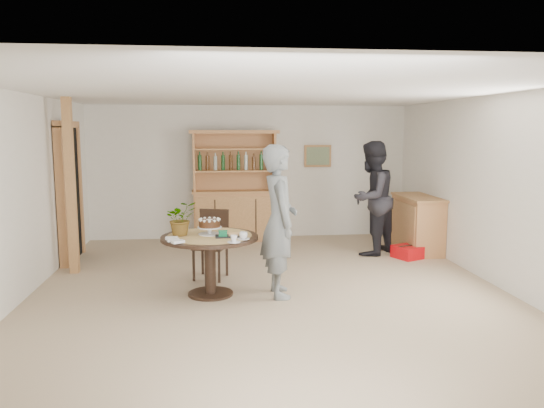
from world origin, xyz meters
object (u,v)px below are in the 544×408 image
at_px(hutch, 235,203).
at_px(dining_table, 210,248).
at_px(dining_chair, 212,239).
at_px(teen_boy, 279,221).
at_px(adult_person, 371,198).
at_px(sideboard, 417,223).
at_px(red_suitcase, 413,251).

xyz_separation_m(hutch, dining_table, (-0.45, -3.31, -0.08)).
relative_size(dining_chair, teen_boy, 0.50).
bearing_deg(adult_person, dining_table, -7.57).
xyz_separation_m(sideboard, adult_person, (-0.86, -0.14, 0.46)).
distance_m(hutch, red_suitcase, 3.32).
height_order(hutch, teen_boy, hutch).
relative_size(teen_boy, red_suitcase, 2.63).
distance_m(sideboard, teen_boy, 3.44).
height_order(sideboard, teen_boy, teen_boy).
xyz_separation_m(teen_boy, adult_person, (1.78, 2.02, -0.00)).
bearing_deg(dining_table, sideboard, 30.63).
bearing_deg(teen_boy, adult_person, -45.01).
bearing_deg(hutch, adult_person, -32.37).
height_order(dining_chair, red_suitcase, dining_chair).
height_order(dining_table, dining_chair, dining_chair).
bearing_deg(dining_chair, teen_boy, -29.93).
relative_size(sideboard, teen_boy, 0.67).
bearing_deg(hutch, sideboard, -22.21).
relative_size(hutch, teen_boy, 1.09).
bearing_deg(teen_boy, hutch, 3.09).
xyz_separation_m(sideboard, red_suitcase, (-0.24, -0.44, -0.37)).
height_order(sideboard, dining_table, sideboard).
distance_m(hutch, adult_person, 2.60).
bearing_deg(red_suitcase, dining_chair, 169.50).
bearing_deg(adult_person, hutch, -76.10).
xyz_separation_m(hutch, adult_person, (2.18, -1.38, 0.25)).
height_order(teen_boy, red_suitcase, teen_boy).
bearing_deg(teen_boy, sideboard, -54.27).
height_order(dining_table, red_suitcase, dining_table).
relative_size(sideboard, red_suitcase, 1.77).
distance_m(hutch, sideboard, 3.29).
xyz_separation_m(sideboard, teen_boy, (-2.64, -2.16, 0.46)).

